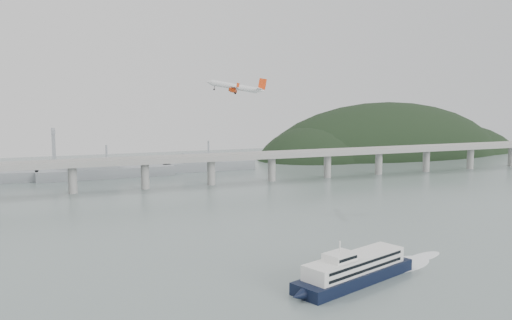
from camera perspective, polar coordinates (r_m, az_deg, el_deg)
name	(u,v)px	position (r m, az deg, el deg)	size (l,w,h in m)	color
ground	(305,263)	(224.77, 5.20, -10.73)	(900.00, 900.00, 0.00)	slate
bridge	(184,163)	(405.97, -7.62, -0.30)	(800.00, 22.00, 23.90)	gray
headland	(397,170)	(653.33, 14.63, -1.04)	(365.00, 155.00, 156.00)	black
ferry	(355,270)	(204.38, 10.36, -11.28)	(86.24, 39.14, 16.94)	black
airliner	(236,87)	(311.37, -2.12, 7.68)	(33.38, 31.28, 9.28)	silver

